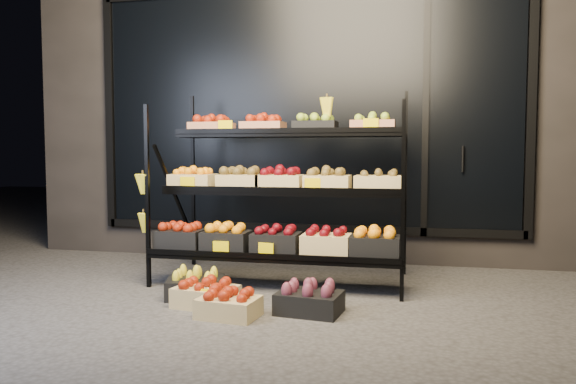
% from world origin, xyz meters
% --- Properties ---
extents(ground, '(24.00, 24.00, 0.00)m').
position_xyz_m(ground, '(0.00, 0.00, 0.00)').
color(ground, '#514F4C').
rests_on(ground, ground).
extents(building, '(6.00, 2.08, 3.50)m').
position_xyz_m(building, '(0.00, 2.59, 1.75)').
color(building, '#2D2826').
rests_on(building, ground).
extents(display_rack, '(2.18, 1.02, 1.71)m').
position_xyz_m(display_rack, '(-0.01, 0.60, 0.79)').
color(display_rack, black).
rests_on(display_rack, ground).
extents(tag_floor_a, '(0.13, 0.01, 0.12)m').
position_xyz_m(tag_floor_a, '(-0.32, -0.40, 0.06)').
color(tag_floor_a, '#F0CE00').
rests_on(tag_floor_a, ground).
extents(floor_crate_left, '(0.47, 0.38, 0.21)m').
position_xyz_m(floor_crate_left, '(-0.35, -0.27, 0.10)').
color(floor_crate_left, '#D4BA7A').
rests_on(floor_crate_left, ground).
extents(floor_crate_midleft, '(0.50, 0.43, 0.21)m').
position_xyz_m(floor_crate_midleft, '(-0.52, -0.05, 0.10)').
color(floor_crate_midleft, black).
rests_on(floor_crate_midleft, ground).
extents(floor_crate_midright, '(0.43, 0.34, 0.20)m').
position_xyz_m(floor_crate_midright, '(-0.10, -0.49, 0.09)').
color(floor_crate_midright, '#D4BA7A').
rests_on(floor_crate_midright, ground).
extents(floor_crate_right, '(0.47, 0.37, 0.21)m').
position_xyz_m(floor_crate_right, '(0.41, -0.28, 0.10)').
color(floor_crate_right, black).
rests_on(floor_crate_right, ground).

